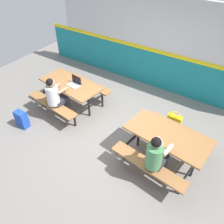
# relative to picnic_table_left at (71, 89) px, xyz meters

# --- Properties ---
(ground_plane) EXTENTS (10.00, 10.00, 0.02)m
(ground_plane) POSITION_rel_picnic_table_left_xyz_m (1.42, -0.30, -0.58)
(ground_plane) COLOR gray
(accent_backdrop) EXTENTS (8.00, 0.14, 2.60)m
(accent_backdrop) POSITION_rel_picnic_table_left_xyz_m (1.42, 2.21, 0.67)
(accent_backdrop) COLOR teal
(accent_backdrop) RESTS_ON ground
(picnic_table_left) EXTENTS (1.72, 1.71, 0.74)m
(picnic_table_left) POSITION_rel_picnic_table_left_xyz_m (0.00, 0.00, 0.00)
(picnic_table_left) COLOR #9E6B3D
(picnic_table_left) RESTS_ON ground
(picnic_table_right) EXTENTS (1.72, 1.71, 0.74)m
(picnic_table_right) POSITION_rel_picnic_table_left_xyz_m (2.83, -0.35, 0.00)
(picnic_table_right) COLOR #9E6B3D
(picnic_table_right) RESTS_ON ground
(student_nearer) EXTENTS (0.39, 0.54, 1.21)m
(student_nearer) POSITION_rel_picnic_table_left_xyz_m (0.04, -0.56, 0.13)
(student_nearer) COLOR #2D2D38
(student_nearer) RESTS_ON ground
(student_further) EXTENTS (0.39, 0.54, 1.21)m
(student_further) POSITION_rel_picnic_table_left_xyz_m (2.86, -0.91, 0.13)
(student_further) COLOR #2D2D38
(student_further) RESTS_ON ground
(laptop_silver) EXTENTS (0.34, 0.25, 0.22)m
(laptop_silver) POSITION_rel_picnic_table_left_xyz_m (0.15, 0.02, 0.21)
(laptop_silver) COLOR silver
(laptop_silver) RESTS_ON picnic_table_left
(backpack_dark) EXTENTS (0.30, 0.22, 0.44)m
(backpack_dark) POSITION_rel_picnic_table_left_xyz_m (-0.48, -1.29, -0.36)
(backpack_dark) COLOR #1E47B2
(backpack_dark) RESTS_ON ground
(tote_bag_bright) EXTENTS (0.34, 0.21, 0.43)m
(tote_bag_bright) POSITION_rel_picnic_table_left_xyz_m (2.63, 0.72, -0.38)
(tote_bag_bright) COLOR yellow
(tote_bag_bright) RESTS_ON ground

